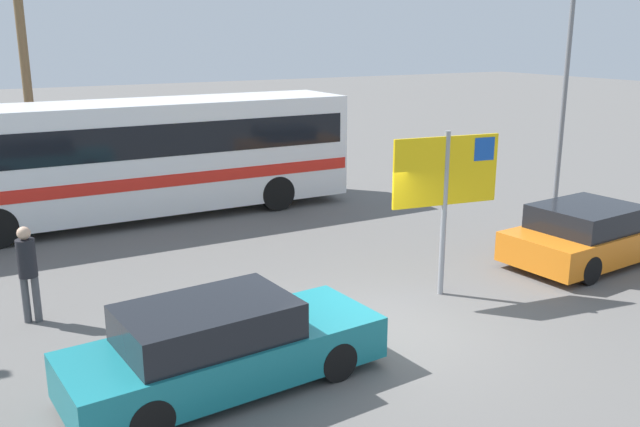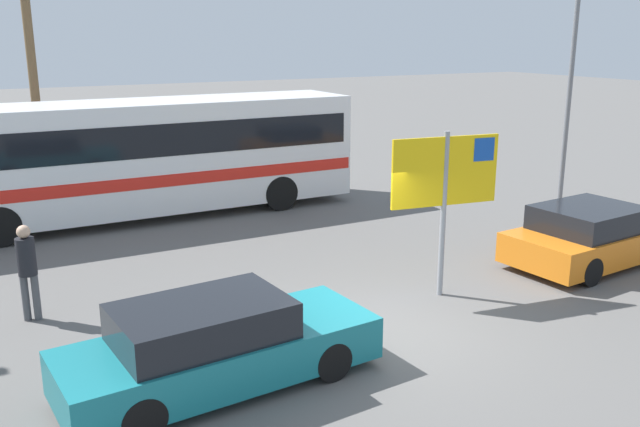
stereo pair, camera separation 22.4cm
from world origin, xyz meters
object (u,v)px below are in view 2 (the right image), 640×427
(ferry_sign, at_px, (447,178))
(pedestrian_crossing_lot, at_px, (27,265))
(car_teal, at_px, (216,346))
(car_orange, at_px, (592,236))
(bus_front_coach, at_px, (139,153))

(ferry_sign, distance_m, pedestrian_crossing_lot, 7.70)
(ferry_sign, xyz_separation_m, car_teal, (-5.10, -1.34, -1.69))
(car_orange, distance_m, pedestrian_crossing_lot, 11.51)
(car_teal, bearing_deg, pedestrian_crossing_lot, 114.00)
(car_orange, xyz_separation_m, car_teal, (-9.14, -1.24, -0.00))
(car_teal, bearing_deg, car_orange, 3.21)
(ferry_sign, distance_m, car_teal, 5.54)
(car_teal, relative_size, pedestrian_crossing_lot, 2.68)
(bus_front_coach, bearing_deg, ferry_sign, -66.94)
(bus_front_coach, distance_m, pedestrian_crossing_lot, 7.10)
(ferry_sign, bearing_deg, car_teal, -157.22)
(car_orange, bearing_deg, car_teal, -177.22)
(pedestrian_crossing_lot, bearing_deg, car_teal, 47.78)
(bus_front_coach, bearing_deg, car_teal, -98.29)
(bus_front_coach, relative_size, pedestrian_crossing_lot, 6.79)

